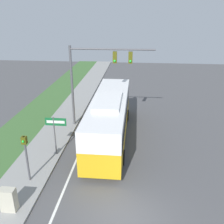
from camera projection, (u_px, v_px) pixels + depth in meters
name	position (u px, v px, depth m)	size (l,w,h in m)	color
ground_plane	(126.00, 219.00, 12.15)	(80.00, 80.00, 0.00)	#4C4C4F
sidewalk	(4.00, 209.00, 12.69)	(2.80, 80.00, 0.12)	gray
lane_divider_near	(54.00, 213.00, 12.48)	(0.14, 30.00, 0.01)	silver
bus	(110.00, 115.00, 19.19)	(2.71, 11.61, 3.56)	gold
signal_gantry	(95.00, 71.00, 20.12)	(6.80, 0.41, 6.90)	#4C4C51
pedestrian_signal	(26.00, 152.00, 14.06)	(0.28, 0.34, 2.99)	#4C4C51
street_sign	(55.00, 128.00, 16.73)	(1.44, 0.08, 2.91)	#4C4C51
utility_cabinet	(8.00, 200.00, 12.32)	(0.76, 0.45, 1.25)	#B7B29E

